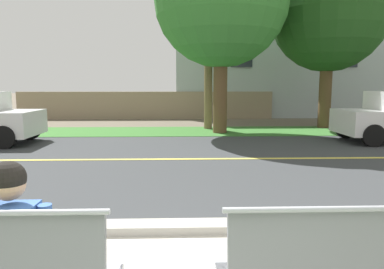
% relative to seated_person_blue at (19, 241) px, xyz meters
% --- Properties ---
extents(ground_plane, '(140.00, 140.00, 0.00)m').
position_rel_seated_person_blue_xyz_m(ground_plane, '(1.01, 7.36, -0.68)').
color(ground_plane, '#665B4C').
extents(curb_edge, '(44.00, 0.30, 0.11)m').
position_rel_seated_person_blue_xyz_m(curb_edge, '(1.01, 1.71, -0.62)').
color(curb_edge, '#ADA89E').
rests_on(curb_edge, ground_plane).
extents(street_asphalt, '(52.00, 8.00, 0.01)m').
position_rel_seated_person_blue_xyz_m(street_asphalt, '(1.01, 5.86, -0.67)').
color(street_asphalt, '#383A3D').
rests_on(street_asphalt, ground_plane).
extents(road_centre_line, '(48.00, 0.14, 0.01)m').
position_rel_seated_person_blue_xyz_m(road_centre_line, '(1.01, 5.86, -0.67)').
color(road_centre_line, '#E0CC4C').
rests_on(road_centre_line, ground_plane).
extents(far_verge_grass, '(48.00, 2.80, 0.02)m').
position_rel_seated_person_blue_xyz_m(far_verge_grass, '(1.01, 10.95, -0.67)').
color(far_verge_grass, '#38702D').
rests_on(far_verge_grass, ground_plane).
extents(seated_person_blue, '(0.52, 0.68, 1.25)m').
position_rel_seated_person_blue_xyz_m(seated_person_blue, '(0.00, 0.00, 0.00)').
color(seated_person_blue, black).
rests_on(seated_person_blue, ground_plane).
extents(shade_tree_left, '(4.49, 4.49, 7.41)m').
position_rel_seated_person_blue_xyz_m(shade_tree_left, '(7.08, 11.85, 4.14)').
color(shade_tree_left, brown).
rests_on(shade_tree_left, ground_plane).
extents(garden_wall, '(13.00, 0.36, 1.40)m').
position_rel_seated_person_blue_xyz_m(garden_wall, '(-0.67, 16.10, 0.02)').
color(garden_wall, gray).
rests_on(garden_wall, ground_plane).
extents(house_across_street, '(13.12, 6.91, 6.57)m').
position_rel_seated_person_blue_xyz_m(house_across_street, '(6.96, 19.30, 2.66)').
color(house_across_street, '#A3ADB2').
rests_on(house_across_street, ground_plane).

